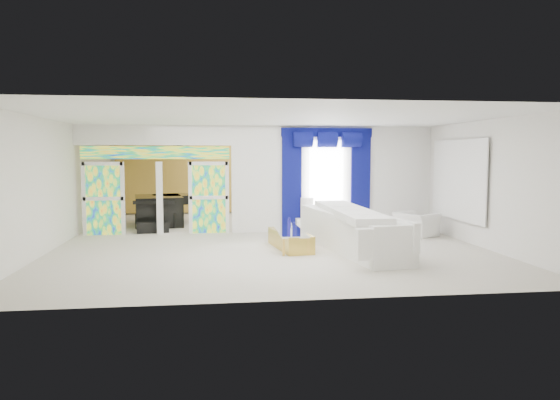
{
  "coord_description": "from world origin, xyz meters",
  "views": [
    {
      "loc": [
        -1.28,
        -13.49,
        2.18
      ],
      "look_at": [
        0.3,
        -1.2,
        1.1
      ],
      "focal_mm": 33.05,
      "sensor_mm": 36.0,
      "label": 1
    }
  ],
  "objects": [
    {
      "name": "dividing_header",
      "position": [
        -2.85,
        1.0,
        2.73
      ],
      "size": [
        4.3,
        0.18,
        0.55
      ],
      "primitive_type": "cube",
      "color": "white",
      "rests_on": "dividing_wall"
    },
    {
      "name": "piano_bench",
      "position": [
        -3.01,
        1.24,
        0.15
      ],
      "size": [
        0.92,
        0.48,
        0.29
      ],
      "primitive_type": "cube",
      "rotation": [
        0.0,
        0.0,
        0.16
      ],
      "color": "black",
      "rests_on": "ground"
    },
    {
      "name": "table_lamp",
      "position": [
        1.31,
        0.68,
        0.7
      ],
      "size": [
        0.36,
        0.36,
        0.58
      ],
      "primitive_type": "cylinder",
      "color": "silver",
      "rests_on": "console_table"
    },
    {
      "name": "stained_panel_right",
      "position": [
        -1.42,
        1.0,
        1.0
      ],
      "size": [
        0.95,
        0.04,
        2.0
      ],
      "primitive_type": "cube",
      "color": "#994C3F",
      "rests_on": "ground"
    },
    {
      "name": "blue_pelmet",
      "position": [
        1.9,
        0.87,
        2.82
      ],
      "size": [
        2.6,
        0.12,
        0.25
      ],
      "primitive_type": "cube",
      "color": "#080341",
      "rests_on": "dividing_wall"
    },
    {
      "name": "gold_curtains",
      "position": [
        0.0,
        5.9,
        1.5
      ],
      "size": [
        9.7,
        0.12,
        2.9
      ],
      "primitive_type": "cube",
      "color": "#C4882F",
      "rests_on": "ground"
    },
    {
      "name": "blue_drape_left",
      "position": [
        0.9,
        0.87,
        1.4
      ],
      "size": [
        0.55,
        0.1,
        2.8
      ],
      "primitive_type": "cube",
      "color": "#080341",
      "rests_on": "ground"
    },
    {
      "name": "coffee_table",
      "position": [
        0.47,
        -1.71,
        0.2
      ],
      "size": [
        0.86,
        1.88,
        0.4
      ],
      "primitive_type": "cube",
      "rotation": [
        0.0,
        0.0,
        0.15
      ],
      "color": "gold",
      "rests_on": "ground"
    },
    {
      "name": "tv_console",
      "position": [
        -4.65,
        3.48,
        0.39
      ],
      "size": [
        0.55,
        0.5,
        0.79
      ],
      "primitive_type": "cube",
      "rotation": [
        0.0,
        0.0,
        -0.02
      ],
      "color": "tan",
      "rests_on": "ground"
    },
    {
      "name": "grand_piano",
      "position": [
        -3.01,
        2.84,
        0.46
      ],
      "size": [
        1.65,
        2.0,
        0.91
      ],
      "primitive_type": "cube",
      "rotation": [
        0.0,
        0.0,
        0.16
      ],
      "color": "black",
      "rests_on": "ground"
    },
    {
      "name": "decanters",
      "position": [
        0.48,
        -1.91,
        0.5
      ],
      "size": [
        0.15,
        0.95,
        0.27
      ],
      "color": "silver",
      "rests_on": "coffee_table"
    },
    {
      "name": "blue_drape_right",
      "position": [
        2.9,
        0.87,
        1.4
      ],
      "size": [
        0.55,
        0.1,
        2.8
      ],
      "primitive_type": "cube",
      "color": "#080341",
      "rests_on": "ground"
    },
    {
      "name": "white_sofa",
      "position": [
        1.82,
        -2.01,
        0.42
      ],
      "size": [
        1.58,
        4.53,
        0.85
      ],
      "primitive_type": "cube",
      "rotation": [
        0.0,
        0.0,
        0.15
      ],
      "color": "white",
      "rests_on": "ground"
    },
    {
      "name": "floor",
      "position": [
        0.0,
        0.0,
        0.0
      ],
      "size": [
        12.0,
        12.0,
        0.0
      ],
      "primitive_type": "plane",
      "color": "#B7AF9E",
      "rests_on": "ground"
    },
    {
      "name": "window_pane",
      "position": [
        1.9,
        0.9,
        1.45
      ],
      "size": [
        1.0,
        0.02,
        2.3
      ],
      "primitive_type": "cube",
      "color": "white",
      "rests_on": "dividing_wall"
    },
    {
      "name": "stained_panel_left",
      "position": [
        -4.28,
        1.0,
        1.0
      ],
      "size": [
        0.95,
        0.04,
        2.0
      ],
      "primitive_type": "cube",
      "color": "#994C3F",
      "rests_on": "ground"
    },
    {
      "name": "console_table",
      "position": [
        1.61,
        0.68,
        0.2
      ],
      "size": [
        1.22,
        0.4,
        0.41
      ],
      "primitive_type": "cube",
      "rotation": [
        0.0,
        0.0,
        -0.02
      ],
      "color": "white",
      "rests_on": "ground"
    },
    {
      "name": "wall_mirror",
      "position": [
        4.94,
        -1.0,
        1.55
      ],
      "size": [
        0.04,
        2.7,
        1.9
      ],
      "primitive_type": "cube",
      "color": "white",
      "rests_on": "ground"
    },
    {
      "name": "armchair",
      "position": [
        4.14,
        -0.26,
        0.32
      ],
      "size": [
        1.22,
        1.26,
        0.63
      ],
      "primitive_type": "imported",
      "rotation": [
        0.0,
        0.0,
        2.08
      ],
      "color": "white",
      "rests_on": "ground"
    },
    {
      "name": "stained_transom",
      "position": [
        -2.85,
        1.0,
        2.25
      ],
      "size": [
        4.0,
        0.05,
        0.35
      ],
      "primitive_type": "cube",
      "color": "#994C3F",
      "rests_on": "dividing_header"
    },
    {
      "name": "dividing_wall",
      "position": [
        2.15,
        1.0,
        1.5
      ],
      "size": [
        5.7,
        0.18,
        3.0
      ],
      "primitive_type": "cube",
      "color": "white",
      "rests_on": "ground"
    },
    {
      "name": "chandelier",
      "position": [
        -2.3,
        3.4,
        2.65
      ],
      "size": [
        0.6,
        0.6,
        0.6
      ],
      "primitive_type": "sphere",
      "color": "gold",
      "rests_on": "ceiling"
    }
  ]
}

